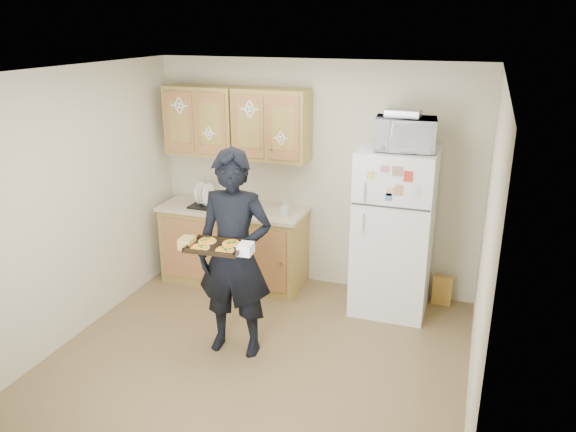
{
  "coord_description": "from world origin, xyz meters",
  "views": [
    {
      "loc": [
        1.69,
        -3.93,
        2.86
      ],
      "look_at": [
        0.16,
        0.45,
        1.25
      ],
      "focal_mm": 35.0,
      "sensor_mm": 36.0,
      "label": 1
    }
  ],
  "objects_px": {
    "refrigerator": "(394,232)",
    "microwave": "(405,134)",
    "baking_tray": "(216,247)",
    "person": "(235,255)",
    "dish_rack": "(211,199)"
  },
  "relations": [
    {
      "from": "baking_tray",
      "to": "microwave",
      "type": "height_order",
      "value": "microwave"
    },
    {
      "from": "refrigerator",
      "to": "microwave",
      "type": "distance_m",
      "value": 1.01
    },
    {
      "from": "refrigerator",
      "to": "baking_tray",
      "type": "xyz_separation_m",
      "value": [
        -1.21,
        -1.56,
        0.27
      ]
    },
    {
      "from": "baking_tray",
      "to": "microwave",
      "type": "xyz_separation_m",
      "value": [
        1.27,
        1.51,
        0.73
      ]
    },
    {
      "from": "microwave",
      "to": "dish_rack",
      "type": "bearing_deg",
      "value": 172.45
    },
    {
      "from": "refrigerator",
      "to": "baking_tray",
      "type": "bearing_deg",
      "value": -127.9
    },
    {
      "from": "dish_rack",
      "to": "person",
      "type": "bearing_deg",
      "value": -55.85
    },
    {
      "from": "baking_tray",
      "to": "microwave",
      "type": "bearing_deg",
      "value": 45.51
    },
    {
      "from": "person",
      "to": "microwave",
      "type": "height_order",
      "value": "microwave"
    },
    {
      "from": "refrigerator",
      "to": "microwave",
      "type": "xyz_separation_m",
      "value": [
        0.05,
        -0.05,
        1.01
      ]
    },
    {
      "from": "person",
      "to": "refrigerator",
      "type": "bearing_deg",
      "value": 42.17
    },
    {
      "from": "person",
      "to": "microwave",
      "type": "bearing_deg",
      "value": 39.72
    },
    {
      "from": "refrigerator",
      "to": "person",
      "type": "xyz_separation_m",
      "value": [
        -1.19,
        -1.26,
        0.08
      ]
    },
    {
      "from": "microwave",
      "to": "dish_rack",
      "type": "distance_m",
      "value": 2.26
    },
    {
      "from": "refrigerator",
      "to": "person",
      "type": "relative_size",
      "value": 0.91
    }
  ]
}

